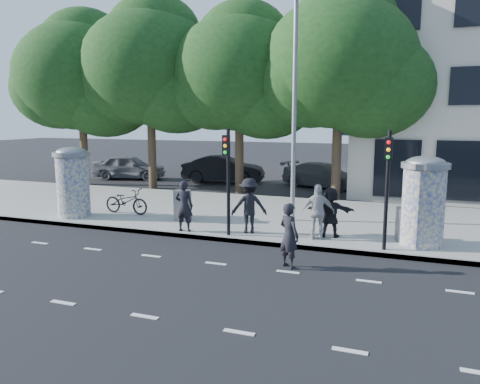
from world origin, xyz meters
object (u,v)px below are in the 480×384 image
at_px(traffic_pole_near, 228,171).
at_px(car_left, 129,167).
at_px(ped_b, 184,206).
at_px(ped_f, 330,212).
at_px(ad_column_right, 424,199).
at_px(man_road, 289,235).
at_px(street_lamp, 294,91).
at_px(ped_e, 318,212).
at_px(ped_d, 249,206).
at_px(ad_column_left, 73,180).
at_px(cabinet_left, 182,205).
at_px(bicycle, 126,201).
at_px(traffic_pole_far, 387,178).
at_px(cabinet_right, 405,224).
at_px(car_right, 323,175).
at_px(car_mid, 223,169).

relative_size(traffic_pole_near, car_left, 0.75).
distance_m(ped_b, ped_f, 4.77).
distance_m(ad_column_right, car_left, 20.21).
bearing_deg(man_road, street_lamp, -44.96).
xyz_separation_m(ped_b, ped_e, (4.36, 0.48, 0.02)).
bearing_deg(ped_d, ad_column_right, 159.95).
bearing_deg(ped_f, ped_d, 2.24).
relative_size(ad_column_left, ped_d, 1.47).
xyz_separation_m(ped_d, cabinet_left, (-2.91, 0.93, -0.33)).
distance_m(ped_b, ped_e, 4.39).
bearing_deg(ped_f, bicycle, -11.87).
bearing_deg(ped_d, traffic_pole_far, 148.69).
bearing_deg(ped_d, ped_e, 155.27).
xyz_separation_m(traffic_pole_far, car_left, (-16.12, 11.61, -1.46)).
relative_size(ped_d, bicycle, 0.94).
bearing_deg(ad_column_left, street_lamp, 14.94).
distance_m(traffic_pole_near, traffic_pole_far, 4.80).
bearing_deg(ped_b, car_left, -55.40).
height_order(bicycle, cabinet_right, cabinet_right).
relative_size(ad_column_right, car_right, 0.56).
relative_size(ad_column_right, man_road, 1.54).
bearing_deg(man_road, traffic_pole_near, -6.43).
height_order(street_lamp, ped_e, street_lamp).
relative_size(traffic_pole_near, cabinet_left, 3.00).
xyz_separation_m(ped_f, car_right, (-2.28, 11.43, -0.26)).
relative_size(traffic_pole_near, ped_d, 1.89).
distance_m(traffic_pole_near, cabinet_left, 3.21).
height_order(ped_e, cabinet_right, ped_e).
bearing_deg(ped_f, traffic_pole_far, 144.77).
distance_m(traffic_pole_near, ped_f, 3.49).
bearing_deg(car_mid, cabinet_left, -175.31).
bearing_deg(car_left, car_mid, -96.72).
relative_size(traffic_pole_near, car_mid, 0.70).
xyz_separation_m(traffic_pole_near, man_road, (2.51, -2.00, -1.37)).
bearing_deg(traffic_pole_near, traffic_pole_far, 0.00).
relative_size(traffic_pole_near, traffic_pole_far, 1.00).
distance_m(traffic_pole_far, bicycle, 10.08).
bearing_deg(ped_e, traffic_pole_near, -2.42).
xyz_separation_m(traffic_pole_far, car_right, (-3.99, 12.39, -1.55)).
bearing_deg(ped_e, ped_f, -140.71).
relative_size(traffic_pole_far, car_left, 0.75).
height_order(ped_e, car_mid, ped_e).
relative_size(bicycle, car_mid, 0.40).
xyz_separation_m(traffic_pole_near, car_right, (0.81, 12.39, -1.55)).
relative_size(street_lamp, car_left, 1.77).
height_order(ped_d, car_right, ped_d).
bearing_deg(traffic_pole_far, car_right, 107.84).
bearing_deg(ad_column_right, cabinet_right, 142.84).
relative_size(ped_b, man_road, 0.98).
xyz_separation_m(man_road, car_left, (-13.84, 13.61, -0.09)).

